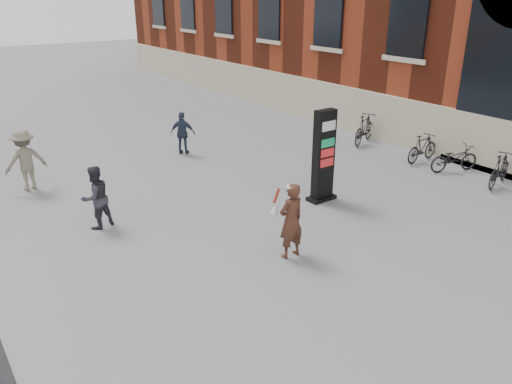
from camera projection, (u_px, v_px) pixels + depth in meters
ground at (252, 260)px, 10.89m from camera, size 100.00×100.00×0.00m
info_pylon at (323, 156)px, 13.55m from camera, size 0.82×0.41×2.56m
woman at (291, 220)px, 10.75m from camera, size 0.65×0.59×1.73m
pedestrian_a at (96, 197)px, 12.13m from camera, size 0.91×0.79×1.59m
pedestrian_b at (25, 160)px, 14.41m from camera, size 1.22×0.76×1.81m
pedestrian_c at (183, 133)px, 17.64m from camera, size 0.90×0.88×1.52m
bike_3 at (500, 170)px, 14.86m from camera, size 1.74×0.82×1.01m
bike_4 at (454, 158)px, 16.04m from camera, size 1.78×1.13×0.88m
bike_5 at (422, 148)px, 16.96m from camera, size 1.62×0.53×0.96m
bike_7 at (364, 129)px, 18.93m from camera, size 1.94×1.24×1.13m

